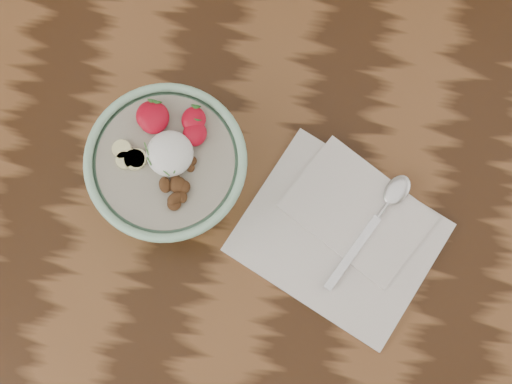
# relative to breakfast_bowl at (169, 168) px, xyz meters

# --- Properties ---
(table) EXTENTS (1.60, 0.90, 0.75)m
(table) POSITION_rel_breakfast_bowl_xyz_m (0.22, 0.01, -0.17)
(table) COLOR #331C0C
(table) RESTS_ON ground
(breakfast_bowl) EXTENTS (0.21, 0.21, 0.14)m
(breakfast_bowl) POSITION_rel_breakfast_bowl_xyz_m (0.00, 0.00, 0.00)
(breakfast_bowl) COLOR #9DD3AF
(breakfast_bowl) RESTS_ON table
(napkin) EXTENTS (0.32, 0.30, 0.02)m
(napkin) POSITION_rel_breakfast_bowl_xyz_m (0.25, -0.04, -0.07)
(napkin) COLOR white
(napkin) RESTS_ON table
(spoon) EXTENTS (0.11, 0.19, 0.01)m
(spoon) POSITION_rel_breakfast_bowl_xyz_m (0.30, 0.01, -0.05)
(spoon) COLOR silver
(spoon) RESTS_ON napkin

